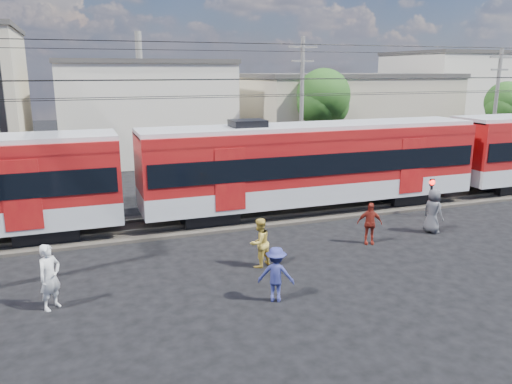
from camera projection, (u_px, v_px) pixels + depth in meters
ground at (327, 289)px, 15.44m from camera, size 120.00×120.00×0.00m
track_bed at (245, 217)px, 22.74m from camera, size 70.00×3.40×0.12m
rail_near at (250, 219)px, 22.02m from camera, size 70.00×0.12×0.12m
rail_far at (240, 210)px, 23.39m from camera, size 70.00×0.12×0.12m
commuter_train at (317, 162)px, 23.36m from camera, size 50.30×3.08×4.17m
catenary at (25, 110)px, 18.68m from camera, size 70.00×9.30×7.52m
building_midwest at (142, 109)px, 38.58m from camera, size 12.24×12.24×7.30m
building_mideast at (343, 112)px, 41.23m from camera, size 16.32×10.20×6.30m
building_east at (448, 95)px, 49.25m from camera, size 10.20×10.20×8.30m
utility_pole_mid at (302, 105)px, 30.04m from camera, size 1.80×0.24×8.50m
utility_pole_east at (496, 105)px, 33.80m from camera, size 1.80×0.24×8.00m
tree_near at (325, 99)px, 33.89m from camera, size 3.82×3.64×6.72m
tree_far at (506, 105)px, 38.07m from camera, size 3.36×3.12×5.76m
pedestrian_a at (50, 277)px, 13.96m from camera, size 0.82×0.81×1.91m
pedestrian_b at (259, 243)px, 17.01m from camera, size 1.04×0.96×1.72m
pedestrian_c at (276, 274)px, 14.47m from camera, size 1.23×1.04×1.65m
pedestrian_d at (370, 223)px, 19.26m from camera, size 1.05×0.73×1.65m
pedestrian_e at (433, 211)px, 20.59m from camera, size 0.78×1.02×1.85m
crossing_signal at (431, 190)px, 22.81m from camera, size 0.26×0.26×1.77m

